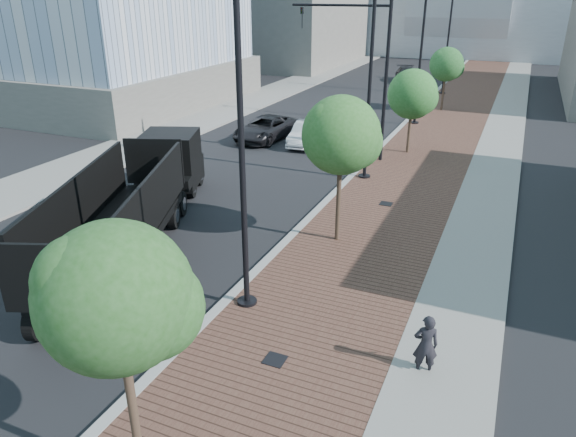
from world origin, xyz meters
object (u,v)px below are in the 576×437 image
at_px(white_sedan, 307,133).
at_px(dark_car_mid, 266,128).
at_px(dump_truck, 150,191).
at_px(pedestrian, 426,345).

relative_size(white_sedan, dark_car_mid, 0.81).
bearing_deg(dump_truck, white_sedan, 62.93).
relative_size(white_sedan, pedestrian, 2.52).
bearing_deg(pedestrian, dark_car_mid, -72.91).
bearing_deg(dump_truck, pedestrian, -44.08).
xyz_separation_m(dark_car_mid, pedestrian, (12.59, -17.60, 0.11)).
xyz_separation_m(white_sedan, dark_car_mid, (-2.69, 0.06, 0.02)).
relative_size(dump_truck, dark_car_mid, 2.70).
height_order(white_sedan, pedestrian, pedestrian).
bearing_deg(white_sedan, dark_car_mid, 172.57).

